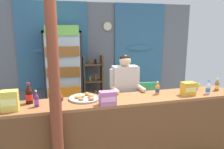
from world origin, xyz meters
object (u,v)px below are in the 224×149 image
timber_post (55,98)px  bottle_shelf_rack (93,83)px  soda_bottle_iced_tea (217,85)px  snack_box_choco_powder (188,89)px  pastry_tray (85,98)px  soda_bottle_grape_soda (36,100)px  snack_box_wafer (108,98)px  snack_box_instant_noodle (10,101)px  plastic_lawn_chair (147,97)px  soda_bottle_water (208,88)px  soda_bottle_orange_soda (157,89)px  shopkeeper (125,89)px  banana_bunch (193,87)px  soda_bottle_cola (29,95)px  drink_fridge (63,69)px  stall_counter (126,126)px

timber_post → bottle_shelf_rack: bearing=70.5°
timber_post → soda_bottle_iced_tea: timber_post is taller
snack_box_choco_powder → pastry_tray: bearing=172.3°
soda_bottle_grape_soda → snack_box_choco_powder: bearing=-1.6°
bottle_shelf_rack → soda_bottle_grape_soda: (-1.14, -2.21, 0.38)m
snack_box_choco_powder → snack_box_wafer: size_ratio=0.90×
soda_bottle_grape_soda → snack_box_instant_noodle: bearing=-168.2°
soda_bottle_grape_soda → timber_post: bearing=-55.0°
plastic_lawn_chair → snack_box_wafer: size_ratio=3.87×
soda_bottle_grape_soda → pastry_tray: bearing=13.1°
soda_bottle_water → timber_post: bearing=-174.0°
timber_post → bottle_shelf_rack: 2.74m
soda_bottle_orange_soda → shopkeeper: bearing=132.5°
snack_box_wafer → banana_bunch: 1.57m
plastic_lawn_chair → soda_bottle_cola: bearing=-151.2°
snack_box_instant_noodle → soda_bottle_orange_soda: bearing=4.4°
bottle_shelf_rack → plastic_lawn_chair: size_ratio=1.57×
timber_post → shopkeeper: timber_post is taller
drink_fridge → plastic_lawn_chair: drink_fridge is taller
soda_bottle_orange_soda → banana_bunch: (0.68, 0.06, -0.03)m
drink_fridge → pastry_tray: drink_fridge is taller
soda_bottle_orange_soda → snack_box_wafer: size_ratio=0.92×
soda_bottle_grape_soda → snack_box_instant_noodle: size_ratio=0.87×
timber_post → bottle_shelf_rack: timber_post is taller
shopkeeper → soda_bottle_grape_soda: (-1.38, -0.51, 0.10)m
drink_fridge → soda_bottle_iced_tea: size_ratio=10.06×
snack_box_wafer → banana_bunch: size_ratio=0.81×
shopkeeper → snack_box_wafer: 0.84m
pastry_tray → plastic_lawn_chair: bearing=39.4°
drink_fridge → soda_bottle_cola: drink_fridge is taller
soda_bottle_grape_soda → snack_box_wafer: (0.91, -0.17, -0.00)m
bottle_shelf_rack → soda_bottle_iced_tea: 2.76m
stall_counter → snack_box_instant_noodle: bearing=179.5°
timber_post → soda_bottle_iced_tea: 2.59m
plastic_lawn_chair → soda_bottle_orange_soda: (-0.44, -1.33, 0.58)m
timber_post → drink_fridge: bearing=85.0°
soda_bottle_cola → snack_box_instant_noodle: (-0.20, -0.23, 0.01)m
soda_bottle_grape_soda → shopkeeper: bearing=20.5°
timber_post → shopkeeper: size_ratio=1.59×
soda_bottle_cola → pastry_tray: (0.75, -0.01, -0.10)m
pastry_tray → banana_bunch: banana_bunch is taller
soda_bottle_water → snack_box_choco_powder: size_ratio=1.10×
timber_post → banana_bunch: (2.20, 0.49, -0.14)m
bottle_shelf_rack → soda_bottle_grape_soda: 2.51m
plastic_lawn_chair → soda_bottle_cola: size_ratio=2.97×
bottle_shelf_rack → banana_bunch: 2.46m
timber_post → soda_bottle_orange_soda: 1.59m
soda_bottle_grape_soda → soda_bottle_water: bearing=-2.2°
plastic_lawn_chair → banana_bunch: banana_bunch is taller
bottle_shelf_rack → soda_bottle_water: (1.39, -2.30, 0.38)m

